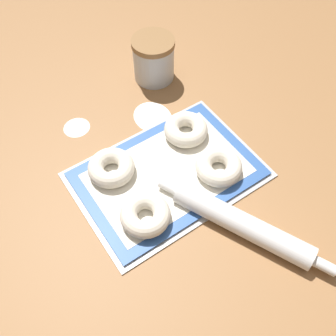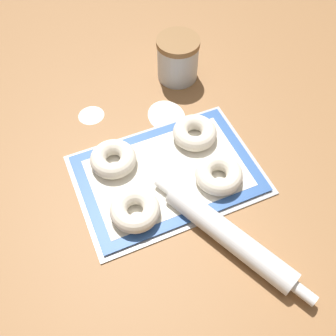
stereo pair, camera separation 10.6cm
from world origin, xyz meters
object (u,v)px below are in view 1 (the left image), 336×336
object	(u,v)px
bagel_back_right	(186,129)
rolling_pin	(242,224)
baking_tray	(168,174)
bagel_front_left	(145,215)
bagel_front_right	(219,167)
flour_canister	(154,59)
bagel_back_left	(111,168)

from	to	relation	value
bagel_back_right	rolling_pin	bearing A→B (deg)	-100.95
baking_tray	bagel_back_right	size ratio (longest dim) A/B	3.91
rolling_pin	bagel_front_left	bearing A→B (deg)	140.23
bagel_front_right	rolling_pin	xyz separation A→B (m)	(-0.05, -0.15, -0.00)
bagel_front_right	baking_tray	bearing A→B (deg)	147.54
bagel_front_left	rolling_pin	distance (m)	0.22
bagel_front_left	flour_canister	bearing A→B (deg)	54.54
bagel_back_right	flour_canister	world-z (taller)	flour_canister
flour_canister	bagel_back_left	bearing A→B (deg)	-139.34
bagel_front_right	flour_canister	xyz separation A→B (m)	(0.07, 0.39, 0.03)
bagel_front_left	bagel_back_right	world-z (taller)	same
baking_tray	bagel_front_right	distance (m)	0.13
baking_tray	flour_canister	distance (m)	0.37
baking_tray	bagel_front_right	size ratio (longest dim) A/B	3.91
bagel_back_left	rolling_pin	world-z (taller)	rolling_pin
flour_canister	rolling_pin	world-z (taller)	flour_canister
bagel_front_left	flour_canister	xyz separation A→B (m)	(0.29, 0.40, 0.03)
bagel_front_right	bagel_front_left	bearing A→B (deg)	-177.20
bagel_front_right	flour_canister	distance (m)	0.40
flour_canister	rolling_pin	bearing A→B (deg)	-102.37
bagel_back_left	bagel_back_right	size ratio (longest dim) A/B	1.00
bagel_front_right	bagel_back_right	size ratio (longest dim) A/B	1.00
bagel_front_right	bagel_back_right	bearing A→B (deg)	88.55
bagel_front_right	rolling_pin	world-z (taller)	rolling_pin
rolling_pin	bagel_back_left	bearing A→B (deg)	119.31
flour_canister	bagel_front_right	bearing A→B (deg)	-99.53
baking_tray	bagel_back_left	world-z (taller)	bagel_back_left
bagel_front_left	baking_tray	bearing A→B (deg)	34.00
baking_tray	bagel_back_right	bearing A→B (deg)	34.77
bagel_front_right	bagel_back_left	bearing A→B (deg)	146.32
baking_tray	bagel_back_right	distance (m)	0.14
bagel_back_left	flour_canister	distance (m)	0.38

